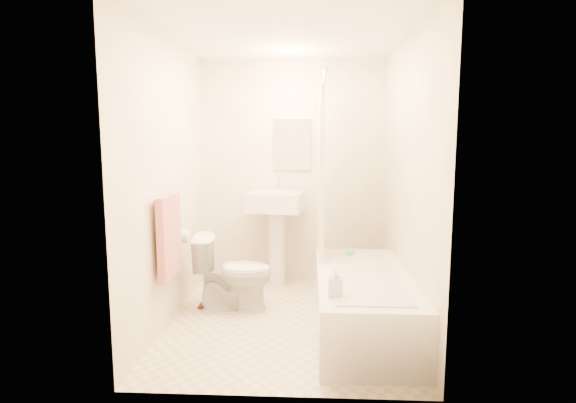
{
  "coord_description": "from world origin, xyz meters",
  "views": [
    {
      "loc": [
        0.2,
        -3.73,
        1.54
      ],
      "look_at": [
        0.0,
        0.25,
        1.0
      ],
      "focal_mm": 28.0,
      "sensor_mm": 36.0,
      "label": 1
    }
  ],
  "objects_px": {
    "bath_mat": "(232,301)",
    "toilet": "(233,273)",
    "sink": "(276,235)",
    "soap_bottle": "(336,283)",
    "bathtub": "(363,302)"
  },
  "relations": [
    {
      "from": "bath_mat",
      "to": "toilet",
      "type": "bearing_deg",
      "value": -74.56
    },
    {
      "from": "sink",
      "to": "soap_bottle",
      "type": "xyz_separation_m",
      "value": [
        0.54,
        -1.68,
        0.02
      ]
    },
    {
      "from": "bath_mat",
      "to": "soap_bottle",
      "type": "distance_m",
      "value": 1.57
    },
    {
      "from": "toilet",
      "to": "bathtub",
      "type": "relative_size",
      "value": 0.42
    },
    {
      "from": "sink",
      "to": "soap_bottle",
      "type": "relative_size",
      "value": 5.59
    },
    {
      "from": "toilet",
      "to": "soap_bottle",
      "type": "relative_size",
      "value": 3.58
    },
    {
      "from": "toilet",
      "to": "bath_mat",
      "type": "distance_m",
      "value": 0.39
    },
    {
      "from": "bathtub",
      "to": "bath_mat",
      "type": "relative_size",
      "value": 2.98
    },
    {
      "from": "toilet",
      "to": "bathtub",
      "type": "distance_m",
      "value": 1.21
    },
    {
      "from": "bathtub",
      "to": "bath_mat",
      "type": "bearing_deg",
      "value": 153.08
    },
    {
      "from": "soap_bottle",
      "to": "bath_mat",
      "type": "bearing_deg",
      "value": 129.29
    },
    {
      "from": "sink",
      "to": "bath_mat",
      "type": "distance_m",
      "value": 0.86
    },
    {
      "from": "toilet",
      "to": "bath_mat",
      "type": "height_order",
      "value": "toilet"
    },
    {
      "from": "bathtub",
      "to": "soap_bottle",
      "type": "relative_size",
      "value": 8.6
    },
    {
      "from": "bathtub",
      "to": "bath_mat",
      "type": "height_order",
      "value": "bathtub"
    }
  ]
}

